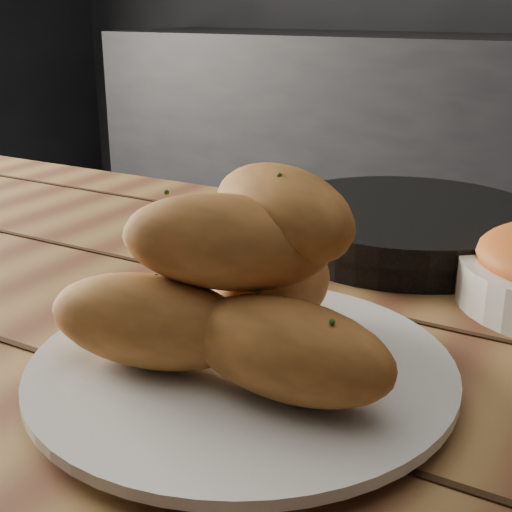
{
  "coord_description": "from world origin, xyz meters",
  "views": [
    {
      "loc": [
        0.63,
        -0.86,
        1.0
      ],
      "look_at": [
        0.4,
        -0.46,
        0.84
      ],
      "focal_mm": 50.0,
      "sensor_mm": 36.0,
      "label": 1
    }
  ],
  "objects_px": {
    "plate": "(242,372)",
    "bread_rolls": "(241,284)",
    "skillet": "(408,226)",
    "table": "(282,456)"
  },
  "relations": [
    {
      "from": "plate",
      "to": "skillet",
      "type": "distance_m",
      "value": 0.35
    },
    {
      "from": "table",
      "to": "skillet",
      "type": "xyz_separation_m",
      "value": [
        0.0,
        0.29,
        0.12
      ]
    },
    {
      "from": "table",
      "to": "bread_rolls",
      "type": "xyz_separation_m",
      "value": [
        -0.0,
        -0.06,
        0.17
      ]
    },
    {
      "from": "plate",
      "to": "skillet",
      "type": "xyz_separation_m",
      "value": [
        0.0,
        0.35,
        0.01
      ]
    },
    {
      "from": "table",
      "to": "skillet",
      "type": "distance_m",
      "value": 0.31
    },
    {
      "from": "bread_rolls",
      "to": "skillet",
      "type": "bearing_deg",
      "value": 89.66
    },
    {
      "from": "table",
      "to": "skillet",
      "type": "relative_size",
      "value": 3.76
    },
    {
      "from": "plate",
      "to": "bread_rolls",
      "type": "bearing_deg",
      "value": 117.07
    },
    {
      "from": "plate",
      "to": "bread_rolls",
      "type": "xyz_separation_m",
      "value": [
        -0.0,
        0.0,
        0.07
      ]
    },
    {
      "from": "plate",
      "to": "bread_rolls",
      "type": "height_order",
      "value": "bread_rolls"
    }
  ]
}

